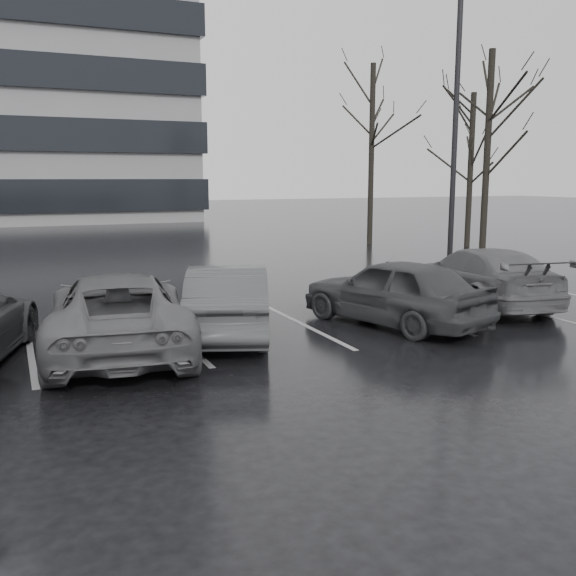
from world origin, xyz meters
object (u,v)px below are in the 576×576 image
(car_main, at_px, (394,291))
(car_east, at_px, (481,277))
(car_west_a, at_px, (228,300))
(lamp_post, at_px, (455,136))
(car_west_b, at_px, (118,312))
(tree_east, at_px, (487,157))
(tree_ne, at_px, (470,171))
(tree_north, at_px, (371,155))

(car_main, height_order, car_east, car_main)
(car_west_a, relative_size, lamp_post, 0.45)
(car_west_b, distance_m, tree_east, 17.84)
(tree_ne, distance_m, tree_north, 4.67)
(car_main, relative_size, tree_east, 0.55)
(car_east, xyz_separation_m, tree_east, (6.39, 7.47, 3.26))
(tree_north, bearing_deg, car_main, -119.05)
(car_west_b, relative_size, tree_ne, 0.76)
(lamp_post, bearing_deg, tree_east, 39.03)
(car_west_b, height_order, tree_north, tree_north)
(lamp_post, bearing_deg, tree_north, 72.72)
(lamp_post, height_order, tree_east, lamp_post)
(car_west_b, bearing_deg, car_main, -173.82)
(car_east, distance_m, tree_east, 10.36)
(car_west_b, bearing_deg, car_west_a, -163.01)
(tree_north, bearing_deg, car_west_b, -133.45)
(car_main, relative_size, tree_north, 0.52)
(lamp_post, distance_m, tree_ne, 10.10)
(lamp_post, bearing_deg, car_west_a, -153.54)
(car_east, distance_m, lamp_post, 5.90)
(tree_east, bearing_deg, car_main, -138.61)
(car_main, relative_size, car_west_b, 0.83)
(tree_east, xyz_separation_m, tree_ne, (2.50, 4.00, -0.50))
(car_west_b, distance_m, tree_ne, 21.93)
(lamp_post, bearing_deg, car_east, -118.07)
(tree_east, distance_m, tree_ne, 4.74)
(car_west_b, relative_size, lamp_post, 0.54)
(car_west_b, relative_size, tree_north, 0.63)
(tree_north, bearing_deg, tree_east, -81.87)
(car_main, xyz_separation_m, tree_ne, (12.07, 12.44, 2.75))
(car_west_a, distance_m, lamp_post, 10.69)
(car_east, bearing_deg, lamp_post, -108.54)
(lamp_post, distance_m, tree_north, 10.94)
(lamp_post, bearing_deg, car_west_b, -156.73)
(tree_ne, bearing_deg, tree_east, -122.01)
(car_main, distance_m, tree_east, 13.17)
(car_east, bearing_deg, tree_ne, -118.27)
(car_west_a, xyz_separation_m, car_west_b, (-2.25, -0.36, 0.01))
(tree_east, bearing_deg, tree_ne, 57.99)
(car_west_a, distance_m, car_east, 6.83)
(car_west_a, distance_m, tree_ne, 19.91)
(tree_north, bearing_deg, car_east, -110.45)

